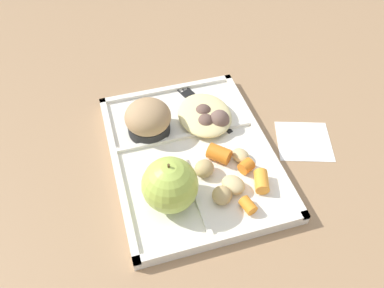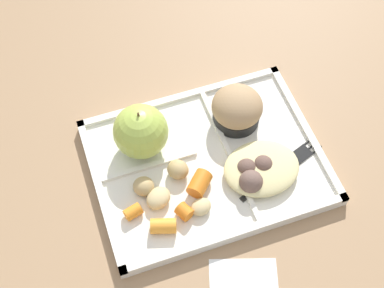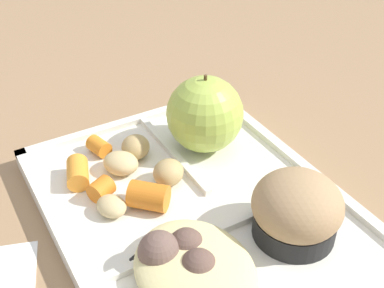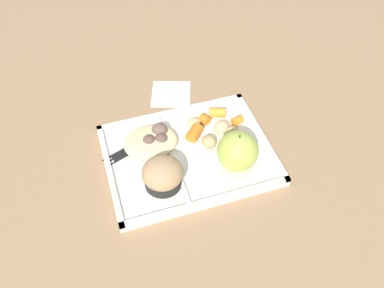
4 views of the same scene
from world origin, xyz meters
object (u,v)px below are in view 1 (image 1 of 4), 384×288
(lunch_tray, at_px, (191,155))
(bran_muffin, at_px, (148,119))
(green_apple, at_px, (170,185))
(plastic_fork, at_px, (200,104))

(lunch_tray, bearing_deg, bran_muffin, 39.14)
(green_apple, distance_m, plastic_fork, 0.23)
(bran_muffin, distance_m, plastic_fork, 0.12)
(lunch_tray, bearing_deg, green_apple, 146.23)
(lunch_tray, relative_size, green_apple, 3.90)
(bran_muffin, xyz_separation_m, plastic_fork, (0.04, -0.11, -0.03))
(green_apple, relative_size, bran_muffin, 1.11)
(green_apple, relative_size, plastic_fork, 0.58)
(lunch_tray, xyz_separation_m, plastic_fork, (0.11, -0.05, 0.01))
(green_apple, distance_m, bran_muffin, 0.16)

